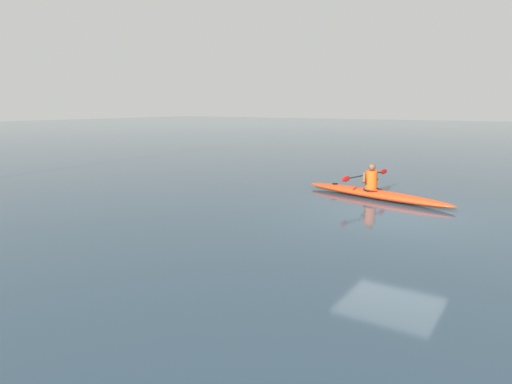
% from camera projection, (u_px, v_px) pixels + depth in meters
% --- Properties ---
extents(ground_plane, '(160.00, 160.00, 0.00)m').
position_uv_depth(ground_plane, '(396.00, 215.00, 11.28)').
color(ground_plane, '#283D4C').
extents(kayak, '(4.97, 1.75, 0.27)m').
position_uv_depth(kayak, '(375.00, 194.00, 13.35)').
color(kayak, red).
rests_on(kayak, ground).
extents(kayaker, '(0.68, 2.44, 0.78)m').
position_uv_depth(kayaker, '(371.00, 178.00, 13.37)').
color(kayaker, '#E04C14').
rests_on(kayaker, kayak).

